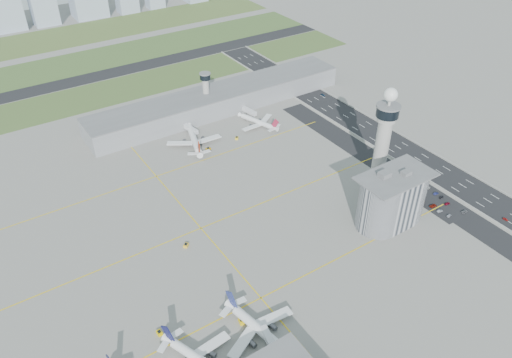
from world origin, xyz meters
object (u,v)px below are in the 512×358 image
car_lot_4 (412,191)px  car_hw_1 (385,139)px  tug_3 (186,245)px  car_hw_4 (269,76)px  jet_bridge_far_0 (185,127)px  car_lot_7 (447,204)px  car_lot_1 (440,211)px  car_lot_8 (441,197)px  tug_5 (237,138)px  car_hw_2 (323,95)px  airplane_far_a (194,136)px  airplane_near_b (201,357)px  car_lot_11 (416,182)px  admin_building (392,199)px  tug_2 (242,321)px  car_lot_0 (449,216)px  airplane_near_c (261,327)px  jet_bridge_near_2 (276,355)px  tug_4 (208,149)px  control_tower (384,134)px  jet_bridge_far_1 (243,110)px  car_lot_5 (402,186)px  car_lot_6 (464,212)px  car_hw_0 (506,219)px  airplane_far_b (257,119)px  tug_1 (159,333)px  car_lot_3 (422,199)px  car_lot_10 (427,188)px  car_lot_9 (436,193)px  secondary_tower (206,89)px  car_lot_2 (433,206)px

car_lot_4 → car_hw_1: (30.35, 53.53, 0.02)m
tug_3 → car_hw_4: (161.20, 156.34, -0.28)m
jet_bridge_far_0 → car_lot_7: jet_bridge_far_0 is taller
car_lot_1 → car_lot_8: size_ratio=1.12×
car_lot_8 → car_lot_1: bearing=119.6°
tug_5 → car_hw_2: size_ratio=0.72×
airplane_far_a → car_lot_8: (94.93, -137.62, -5.79)m
airplane_near_b → car_lot_11: size_ratio=9.30×
admin_building → car_lot_11: admin_building is taller
tug_2 → car_lot_0: tug_2 is taller
airplane_near_c → jet_bridge_near_2: (-1.15, -13.01, -3.27)m
car_lot_11 → tug_4: bearing=32.5°
control_tower → airplane_near_c: 138.96m
jet_bridge_far_1 → car_lot_5: 139.45m
car_lot_6 → admin_building: bearing=65.1°
airplane_far_a → car_hw_0: bearing=-130.4°
airplane_far_b → car_hw_0: (57.38, -168.80, -4.76)m
tug_1 → tug_2: (33.60, -14.58, 0.14)m
admin_building → car_lot_7: size_ratio=11.22×
car_hw_1 → airplane_near_b: bearing=-161.6°
jet_bridge_far_0 → tug_2: (-57.10, -168.96, -1.83)m
jet_bridge_far_0 → car_lot_11: bearing=23.4°
car_lot_3 → car_lot_10: (11.46, 5.84, 0.05)m
tug_1 → car_hw_0: tug_1 is taller
jet_bridge_far_1 → car_hw_4: (55.74, 45.80, -2.21)m
airplane_far_b → jet_bridge_far_0: airplane_far_b is taller
car_lot_7 → airplane_far_a: bearing=38.3°
tug_4 → car_hw_0: bearing=-149.1°
car_lot_5 → car_lot_10: bearing=-139.5°
jet_bridge_near_2 → car_lot_3: size_ratio=3.45×
airplane_near_b → car_hw_2: airplane_near_b is taller
car_lot_5 → car_hw_2: 132.06m
car_lot_11 → car_lot_8: bearing=174.7°
car_lot_9 → airplane_near_b: bearing=99.0°
secondary_tower → jet_bridge_far_1: (22.00, -18.00, -15.95)m
car_lot_2 → car_hw_0: car_lot_2 is taller
jet_bridge_far_1 → tug_3: (-105.47, -110.54, -1.93)m
car_lot_9 → car_lot_5: bearing=35.1°
tug_5 → car_lot_0: bearing=-30.2°
car_hw_0 → car_hw_4: size_ratio=0.85×
jet_bridge_far_0 → car_lot_9: (92.03, -152.77, -2.26)m
airplane_near_c → car_lot_11: (144.97, 41.74, -5.48)m
car_hw_0 → car_hw_2: 181.04m
car_hw_0 → car_hw_2: (15.31, 180.39, 0.04)m
car_lot_11 → car_hw_2: (30.06, 127.86, -0.05)m
airplane_near_c → car_lot_6: size_ratio=10.30×
secondary_tower → tug_2: bearing=-114.5°
car_lot_8 → car_lot_9: size_ratio=0.97×
tug_1 → tug_2: bearing=-25.7°
airplane_far_a → tug_4: size_ratio=14.04×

